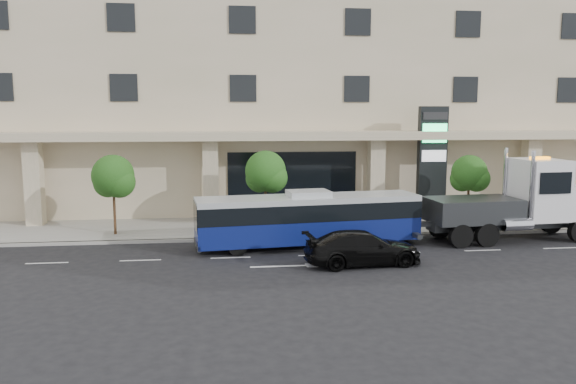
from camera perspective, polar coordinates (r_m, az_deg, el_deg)
name	(u,v)px	position (r m, az deg, el deg)	size (l,w,h in m)	color
ground	(312,248)	(27.52, 2.50, -5.67)	(120.00, 120.00, 0.00)	black
sidewalk	(299,226)	(32.33, 1.09, -3.48)	(120.00, 6.00, 0.15)	gray
curb	(306,237)	(29.42, 1.88, -4.62)	(120.00, 0.30, 0.15)	gray
convention_center	(280,66)	(42.19, -0.83, 12.69)	(60.00, 17.60, 20.00)	tan
tree_left	(114,179)	(30.71, -17.30, 1.30)	(2.27, 2.20, 4.22)	#422B19
tree_mid	(266,174)	(30.25, -2.24, 1.84)	(2.28, 2.20, 4.38)	#422B19
tree_right	(470,175)	(33.20, 17.97, 1.61)	(2.10, 2.00, 4.04)	#422B19
city_bus	(308,218)	(27.47, 2.07, -2.67)	(11.16, 3.60, 2.78)	black
tow_truck	(521,203)	(31.27, 22.60, -1.02)	(10.37, 3.17, 4.70)	#2D3033
black_sedan	(363,248)	(24.54, 7.60, -5.64)	(2.06, 5.06, 1.47)	black
signage_pylon	(432,162)	(34.96, 14.41, 2.95)	(1.71, 0.68, 6.77)	black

